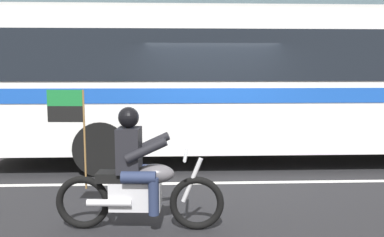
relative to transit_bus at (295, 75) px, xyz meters
The scene contains 6 objects.
ground_plane 2.95m from the transit_bus, 148.30° to the right, with size 60.00×60.00×0.00m, color black.
sidewalk_curb 4.72m from the transit_bus, 116.34° to the left, with size 28.00×3.80×0.15m, color gray.
lane_center_stripe 3.24m from the transit_bus, 137.14° to the right, with size 26.60×0.14×0.01m, color silver.
transit_bus is the anchor object (origin of this frame).
motorcycle_with_rider 5.07m from the transit_bus, 129.32° to the right, with size 2.19×0.64×1.78m.
fire_hydrant 3.85m from the transit_bus, 127.35° to the left, with size 0.22×0.30×0.75m.
Camera 1 is at (-0.70, -7.55, 2.04)m, focal length 37.60 mm.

